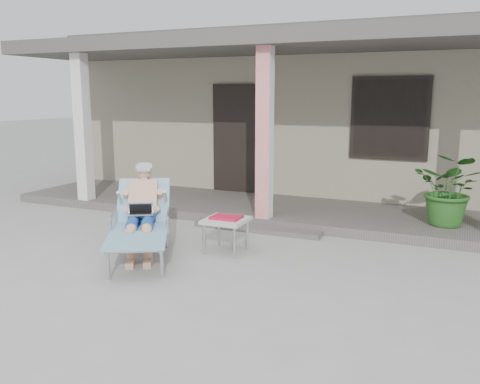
% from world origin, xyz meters
% --- Properties ---
extents(ground, '(60.00, 60.00, 0.00)m').
position_xyz_m(ground, '(0.00, 0.00, 0.00)').
color(ground, '#9E9E99').
rests_on(ground, ground).
extents(house, '(10.40, 5.40, 3.30)m').
position_xyz_m(house, '(0.00, 6.50, 1.67)').
color(house, '#9F967E').
rests_on(house, ground).
extents(porch_deck, '(10.00, 2.00, 0.15)m').
position_xyz_m(porch_deck, '(0.00, 3.00, 0.07)').
color(porch_deck, '#605B56').
rests_on(porch_deck, ground).
extents(porch_overhang, '(10.00, 2.30, 2.85)m').
position_xyz_m(porch_overhang, '(0.00, 2.95, 2.79)').
color(porch_overhang, silver).
rests_on(porch_overhang, porch_deck).
extents(porch_step, '(2.00, 0.30, 0.07)m').
position_xyz_m(porch_step, '(0.00, 1.85, 0.04)').
color(porch_step, '#605B56').
rests_on(porch_step, ground).
extents(lounger, '(1.47, 1.89, 1.20)m').
position_xyz_m(lounger, '(-0.94, 0.19, 0.74)').
color(lounger, '#B7B7BC').
rests_on(lounger, ground).
extents(side_table, '(0.54, 0.54, 0.48)m').
position_xyz_m(side_table, '(0.01, 0.73, 0.41)').
color(side_table, beige).
rests_on(side_table, ground).
extents(potted_palm, '(1.18, 1.10, 1.08)m').
position_xyz_m(potted_palm, '(2.67, 2.78, 0.69)').
color(potted_palm, '#26591E').
rests_on(potted_palm, porch_deck).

